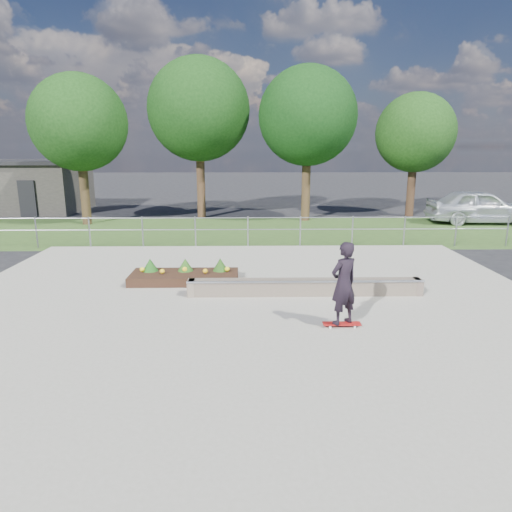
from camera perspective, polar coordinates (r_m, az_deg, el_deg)
The scene contains 13 objects.
ground at distance 10.32m, azimuth -0.97°, elevation -7.92°, with size 120.00×120.00×0.00m, color black.
grass_verge at distance 20.94m, azimuth -1.02°, elevation 3.17°, with size 30.00×8.00×0.02m, color #2D4A1D.
concrete_slab at distance 10.30m, azimuth -0.97°, elevation -7.76°, with size 15.00×15.00×0.06m, color gray.
fence at distance 17.36m, azimuth -1.02°, elevation 3.56°, with size 20.06×0.06×1.20m.
building at distance 31.03m, azimuth -28.13°, elevation 7.76°, with size 8.40×5.40×3.00m.
tree_far_left at distance 24.00m, azimuth -21.29°, elevation 15.22°, with size 4.55×4.55×7.15m.
tree_mid_left at distance 24.80m, azimuth -7.16°, elevation 17.66°, with size 5.25×5.25×8.25m.
tree_mid_right at distance 23.84m, azimuth 6.48°, elevation 16.94°, with size 4.90×4.90×7.70m.
tree_far_right at distance 26.68m, azimuth 19.30°, elevation 14.30°, with size 4.20×4.20×6.60m.
grind_ledge at distance 11.78m, azimuth 6.13°, elevation -3.88°, with size 6.00×0.44×0.43m.
planter_bed at distance 13.04m, azimuth -8.91°, elevation -2.33°, with size 3.00×1.20×0.61m.
skateboarder at distance 9.60m, azimuth 10.90°, elevation -3.41°, with size 0.80×0.69×1.84m.
parked_car at distance 25.49m, azimuth 26.13°, elevation 5.57°, with size 2.02×5.02×1.71m, color silver.
Camera 1 is at (-0.00, -9.60, 3.77)m, focal length 32.00 mm.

